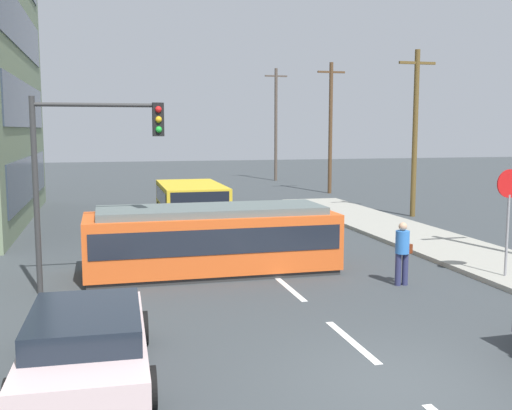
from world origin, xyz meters
TOP-DOWN VIEW (x-y plane):
  - ground_plane at (0.00, 10.00)m, footprint 120.00×120.00m
  - lane_stripe_1 at (0.00, 2.00)m, footprint 0.16×2.40m
  - lane_stripe_2 at (0.00, 6.00)m, footprint 0.16×2.40m
  - lane_stripe_3 at (0.00, 14.29)m, footprint 0.16×2.40m
  - lane_stripe_4 at (0.00, 20.29)m, footprint 0.16×2.40m
  - streetcar_tram at (-1.62, 8.29)m, footprint 7.05×2.56m
  - city_bus at (-1.00, 16.67)m, footprint 2.58×5.14m
  - pedestrian_crossing at (2.96, 5.65)m, footprint 0.51×0.36m
  - parked_sedan_near at (-4.90, 1.45)m, footprint 2.18×4.64m
  - stop_sign at (5.90, 5.38)m, footprint 0.76×0.07m
  - traffic_light_mast at (-4.87, 7.08)m, footprint 3.20×0.33m
  - utility_pole_mid at (9.51, 17.07)m, footprint 1.80×0.24m
  - utility_pole_far at (9.49, 27.82)m, footprint 1.80×0.24m
  - utility_pole_distant at (8.81, 37.95)m, footprint 1.80×0.24m

SIDE VIEW (x-z plane):
  - ground_plane at x=0.00m, z-range 0.00..0.00m
  - lane_stripe_1 at x=0.00m, z-range 0.00..0.01m
  - lane_stripe_2 at x=0.00m, z-range 0.00..0.01m
  - lane_stripe_3 at x=0.00m, z-range 0.00..0.01m
  - lane_stripe_4 at x=0.00m, z-range 0.00..0.01m
  - parked_sedan_near at x=-4.90m, z-range 0.03..1.22m
  - pedestrian_crossing at x=2.96m, z-range 0.11..1.78m
  - streetcar_tram at x=-1.62m, z-range 0.03..1.93m
  - city_bus at x=-1.00m, z-range 0.13..1.92m
  - stop_sign at x=5.90m, z-range 0.75..3.63m
  - traffic_light_mast at x=-4.87m, z-range 1.01..5.87m
  - utility_pole_mid at x=9.51m, z-range 0.18..7.86m
  - utility_pole_far at x=9.49m, z-range 0.18..8.41m
  - utility_pole_distant at x=8.81m, z-range 0.18..9.00m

